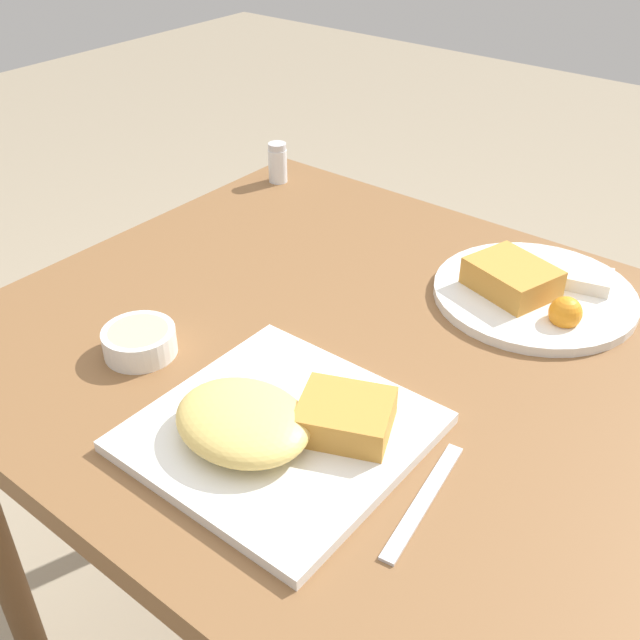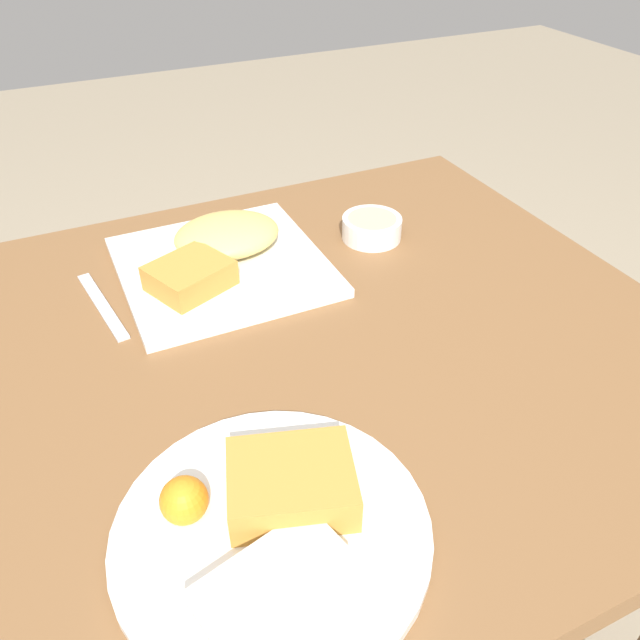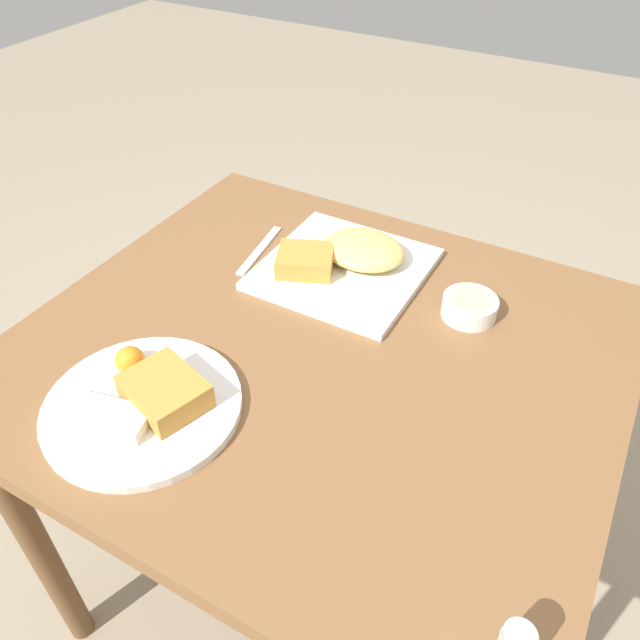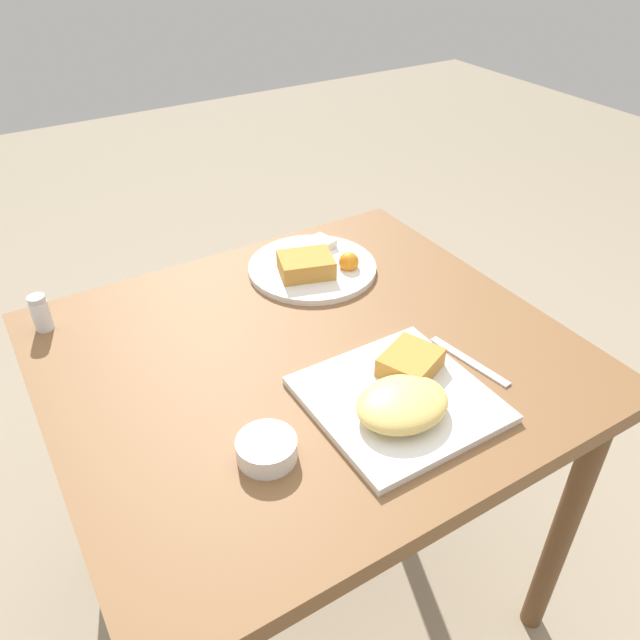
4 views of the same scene
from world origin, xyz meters
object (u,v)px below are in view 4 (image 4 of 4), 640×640
(butter_knife, at_px, (469,361))
(sauce_ramekin, at_px, (267,448))
(salt_shaker, at_px, (41,315))
(plate_oval_far, at_px, (312,265))
(plate_square_near, at_px, (401,396))

(butter_knife, bearing_deg, sauce_ramekin, 83.18)
(sauce_ramekin, height_order, salt_shaker, salt_shaker)
(plate_oval_far, xyz_separation_m, sauce_ramekin, (-0.34, -0.43, 0.00))
(plate_oval_far, height_order, sauce_ramekin, plate_oval_far)
(plate_square_near, distance_m, plate_oval_far, 0.45)
(plate_square_near, relative_size, plate_oval_far, 1.00)
(plate_oval_far, distance_m, salt_shaker, 0.56)
(salt_shaker, height_order, butter_knife, salt_shaker)
(sauce_ramekin, distance_m, butter_knife, 0.42)
(sauce_ramekin, height_order, butter_knife, sauce_ramekin)
(plate_square_near, height_order, sauce_ramekin, plate_square_near)
(plate_oval_far, relative_size, butter_knife, 1.63)
(sauce_ramekin, xyz_separation_m, salt_shaker, (-0.22, 0.52, 0.01))
(plate_oval_far, bearing_deg, butter_knife, -79.05)
(plate_square_near, height_order, butter_knife, plate_square_near)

